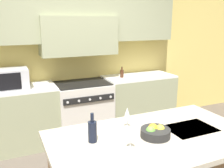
{
  "coord_description": "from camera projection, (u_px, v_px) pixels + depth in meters",
  "views": [
    {
      "loc": [
        -1.13,
        -2.08,
        1.88
      ],
      "look_at": [
        -0.01,
        0.46,
        1.17
      ],
      "focal_mm": 40.0,
      "sensor_mm": 36.0,
      "label": 1
    }
  ],
  "objects": [
    {
      "name": "back_cabinetry",
      "position": [
        76.0,
        39.0,
        4.05
      ],
      "size": [
        10.0,
        0.46,
        2.7
      ],
      "color": "#DBC166",
      "rests_on": "ground_plane"
    },
    {
      "name": "back_counter",
      "position": [
        83.0,
        109.0,
        4.11
      ],
      "size": [
        3.34,
        0.62,
        0.93
      ],
      "color": "gray",
      "rests_on": "ground_plane"
    },
    {
      "name": "range_stove",
      "position": [
        83.0,
        110.0,
        4.09
      ],
      "size": [
        0.86,
        0.7,
        0.92
      ],
      "color": "beige",
      "rests_on": "ground_plane"
    },
    {
      "name": "microwave",
      "position": [
        8.0,
        79.0,
        3.52
      ],
      "size": [
        0.55,
        0.37,
        0.29
      ],
      "color": "#B7B7BC",
      "rests_on": "back_counter"
    },
    {
      "name": "wine_bottle",
      "position": [
        92.0,
        131.0,
        2.01
      ],
      "size": [
        0.07,
        0.07,
        0.25
      ],
      "color": "black",
      "rests_on": "kitchen_island"
    },
    {
      "name": "wine_glass_near",
      "position": [
        131.0,
        133.0,
        1.89
      ],
      "size": [
        0.07,
        0.07,
        0.19
      ],
      "color": "white",
      "rests_on": "kitchen_island"
    },
    {
      "name": "wine_glass_far",
      "position": [
        127.0,
        114.0,
        2.28
      ],
      "size": [
        0.07,
        0.07,
        0.19
      ],
      "color": "white",
      "rests_on": "kitchen_island"
    },
    {
      "name": "fruit_bowl",
      "position": [
        155.0,
        132.0,
        2.11
      ],
      "size": [
        0.25,
        0.25,
        0.1
      ],
      "color": "black",
      "rests_on": "kitchen_island"
    },
    {
      "name": "oil_bottle_on_counter",
      "position": [
        122.0,
        73.0,
        4.25
      ],
      "size": [
        0.06,
        0.06,
        0.19
      ],
      "color": "#422314",
      "rests_on": "back_counter"
    }
  ]
}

